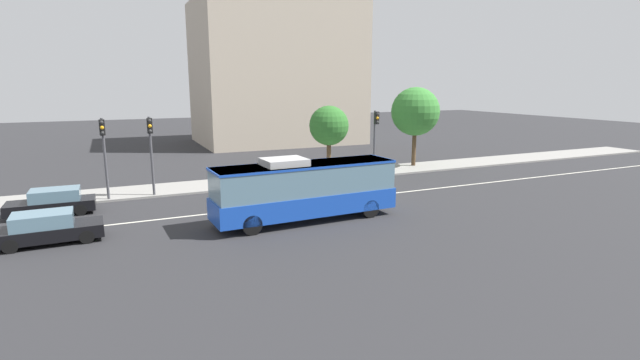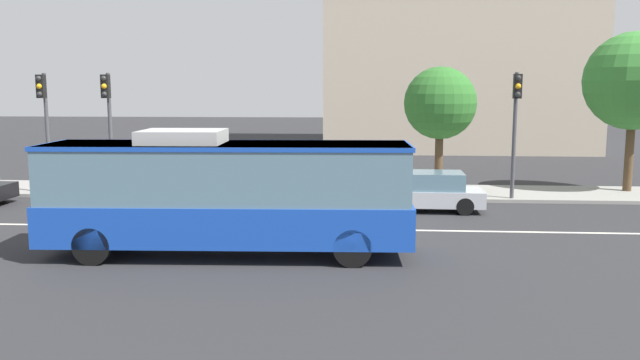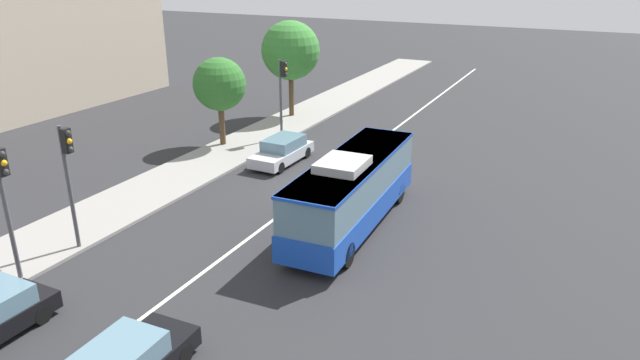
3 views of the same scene
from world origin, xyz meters
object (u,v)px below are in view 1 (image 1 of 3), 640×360
object	(u,v)px
sedan_black_ahead	(53,202)
traffic_light_far_corner	(104,145)
traffic_light_mid_block	(375,132)
street_tree_kerbside_left	(329,126)
street_tree_kerbside_centre	(415,112)
traffic_light_near_corner	(151,143)
sedan_silver	(345,176)
transit_bus	(305,188)
sedan_black	(48,228)

from	to	relation	value
sedan_black_ahead	traffic_light_far_corner	xyz separation A→B (m)	(2.87, 1.97, 2.84)
traffic_light_mid_block	street_tree_kerbside_left	distance (m)	3.92
street_tree_kerbside_centre	sedan_black_ahead	bearing A→B (deg)	-170.83
traffic_light_near_corner	sedan_black_ahead	bearing A→B (deg)	-69.50
sedan_black_ahead	traffic_light_far_corner	distance (m)	4.49
sedan_silver	sedan_black_ahead	size ratio (longest dim) A/B	1.01
sedan_black_ahead	traffic_light_near_corner	world-z (taller)	traffic_light_near_corner
traffic_light_far_corner	transit_bus	bearing A→B (deg)	48.96
sedan_black	sedan_silver	bearing A→B (deg)	15.26
sedan_silver	traffic_light_mid_block	distance (m)	5.12
sedan_black	transit_bus	bearing A→B (deg)	-8.31
transit_bus	traffic_light_near_corner	world-z (taller)	traffic_light_near_corner
sedan_black_ahead	traffic_light_mid_block	xyz separation A→B (m)	(22.21, 2.05, 2.84)
street_tree_kerbside_left	traffic_light_near_corner	bearing A→B (deg)	-168.19
street_tree_kerbside_left	street_tree_kerbside_centre	size ratio (longest dim) A/B	0.79
sedan_black	sedan_black_ahead	size ratio (longest dim) A/B	1.01
traffic_light_far_corner	street_tree_kerbside_centre	distance (m)	24.95
transit_bus	street_tree_kerbside_centre	size ratio (longest dim) A/B	1.45
transit_bus	sedan_black_ahead	xyz separation A→B (m)	(-12.46, 6.94, -1.09)
traffic_light_mid_block	street_tree_kerbside_left	world-z (taller)	street_tree_kerbside_left
sedan_black_ahead	transit_bus	bearing A→B (deg)	151.44
traffic_light_near_corner	transit_bus	bearing A→B (deg)	38.52
traffic_light_near_corner	traffic_light_mid_block	bearing A→B (deg)	91.16
transit_bus	sedan_black_ahead	size ratio (longest dim) A/B	2.23
sedan_silver	street_tree_kerbside_left	world-z (taller)	street_tree_kerbside_left
sedan_black	street_tree_kerbside_centre	bearing A→B (deg)	18.52
sedan_black_ahead	traffic_light_far_corner	size ratio (longest dim) A/B	0.87
traffic_light_near_corner	sedan_silver	bearing A→B (deg)	82.17
sedan_black_ahead	sedan_black	bearing A→B (deg)	93.01
transit_bus	sedan_black_ahead	world-z (taller)	transit_bus
transit_bus	traffic_light_mid_block	bearing A→B (deg)	40.48
sedan_black	traffic_light_far_corner	size ratio (longest dim) A/B	0.87
traffic_light_mid_block	traffic_light_far_corner	bearing A→B (deg)	-85.93
sedan_black	street_tree_kerbside_left	xyz separation A→B (m)	(19.32, 10.35, 3.17)
sedan_silver	traffic_light_near_corner	size ratio (longest dim) A/B	0.87
traffic_light_mid_block	sedan_black	bearing A→B (deg)	-67.34
traffic_light_mid_block	transit_bus	bearing A→B (deg)	-43.50
traffic_light_near_corner	street_tree_kerbside_centre	distance (m)	22.25
transit_bus	street_tree_kerbside_centre	distance (m)	19.25
sedan_silver	sedan_black_ahead	xyz separation A→B (m)	(-18.48, 0.00, 0.00)
sedan_black_ahead	traffic_light_near_corner	bearing A→B (deg)	-159.90
transit_bus	sedan_silver	xyz separation A→B (m)	(6.02, 6.93, -1.09)
traffic_light_far_corner	street_tree_kerbside_left	xyz separation A→B (m)	(16.68, 2.93, 0.33)
sedan_black	sedan_silver	xyz separation A→B (m)	(18.24, 5.44, 0.00)
traffic_light_near_corner	street_tree_kerbside_left	world-z (taller)	street_tree_kerbside_left
transit_bus	traffic_light_far_corner	size ratio (longest dim) A/B	1.94
traffic_light_near_corner	street_tree_kerbside_left	size ratio (longest dim) A/B	0.94
sedan_silver	traffic_light_near_corner	bearing A→B (deg)	-7.39
sedan_black	traffic_light_mid_block	world-z (taller)	traffic_light_mid_block
traffic_light_mid_block	street_tree_kerbside_centre	world-z (taller)	street_tree_kerbside_centre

